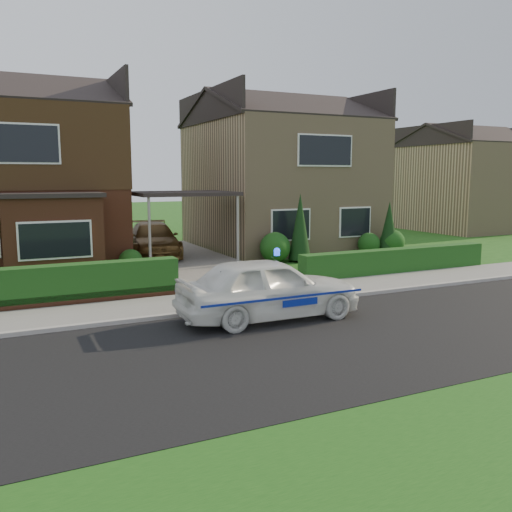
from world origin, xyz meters
TOP-DOWN VIEW (x-y plane):
  - ground at (0.00, 0.00)m, footprint 120.00×120.00m
  - road at (0.00, 0.00)m, footprint 60.00×6.00m
  - kerb at (0.00, 3.05)m, footprint 60.00×0.16m
  - sidewalk at (0.00, 4.10)m, footprint 60.00×2.00m
  - driveway at (0.00, 11.00)m, footprint 3.80×12.00m
  - house_left at (-5.78, 13.90)m, footprint 7.50×9.53m
  - house_right at (5.80, 13.99)m, footprint 7.50×8.06m
  - carport_link at (0.00, 10.95)m, footprint 3.80×3.00m
  - dwarf_wall at (-5.80, 5.30)m, footprint 7.70×0.25m
  - hedge_left at (-5.80, 5.45)m, footprint 7.50×0.55m
  - hedge_right at (5.80, 5.35)m, footprint 7.50×0.55m
  - shrub_left_mid at (-4.00, 9.30)m, footprint 1.32×1.32m
  - shrub_left_near at (-2.40, 9.60)m, footprint 0.84×0.84m
  - shrub_right_near at (3.20, 9.40)m, footprint 1.20×1.20m
  - shrub_right_mid at (7.80, 9.50)m, footprint 0.96×0.96m
  - shrub_right_far at (8.80, 9.20)m, footprint 1.08×1.08m
  - conifer_a at (4.20, 9.20)m, footprint 0.90×0.90m
  - conifer_b at (8.60, 9.20)m, footprint 0.90×0.90m
  - neighbour_right at (20.00, 16.00)m, footprint 6.50×7.00m
  - police_car at (-0.84, 1.99)m, footprint 4.03×4.40m
  - driveway_car at (-0.83, 12.46)m, footprint 2.49×4.83m
  - potted_plant_a at (-5.05, 9.00)m, footprint 0.40×0.31m
  - potted_plant_b at (-5.84, 8.79)m, footprint 0.48×0.43m
  - potted_plant_c at (-2.50, 8.40)m, footprint 0.44×0.44m

SIDE VIEW (x-z plane):
  - ground at x=0.00m, z-range 0.00..0.00m
  - road at x=0.00m, z-range -0.01..0.01m
  - hedge_left at x=-5.80m, z-range -0.45..0.45m
  - hedge_right at x=5.80m, z-range -0.40..0.40m
  - sidewalk at x=0.00m, z-range 0.00..0.10m
  - kerb at x=0.00m, z-range 0.00..0.12m
  - driveway at x=0.00m, z-range 0.00..0.12m
  - dwarf_wall at x=-5.80m, z-range 0.00..0.36m
  - potted_plant_a at x=-5.05m, z-range 0.00..0.67m
  - potted_plant_c at x=-2.50m, z-range 0.00..0.68m
  - potted_plant_b at x=-5.84m, z-range 0.00..0.72m
  - shrub_left_near at x=-2.40m, z-range 0.00..0.84m
  - shrub_right_mid at x=7.80m, z-range 0.00..0.96m
  - shrub_right_far at x=8.80m, z-range 0.00..1.08m
  - shrub_right_near at x=3.20m, z-range 0.00..1.20m
  - shrub_left_mid at x=-4.00m, z-range 0.00..1.32m
  - police_car at x=-0.84m, z-range -0.08..1.57m
  - driveway_car at x=-0.83m, z-range 0.12..1.46m
  - conifer_b at x=8.60m, z-range 0.00..2.20m
  - conifer_a at x=4.20m, z-range 0.00..2.60m
  - neighbour_right at x=20.00m, z-range 0.00..5.20m
  - carport_link at x=0.00m, z-range 1.27..4.04m
  - house_right at x=5.80m, z-range 0.04..7.29m
  - house_left at x=-5.78m, z-range 0.19..7.44m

